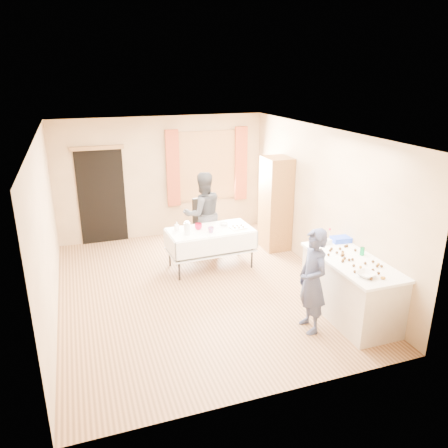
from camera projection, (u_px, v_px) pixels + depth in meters
name	position (u px, v px, depth m)	size (l,w,h in m)	color
floor	(199.00, 289.00, 7.39)	(4.50, 5.50, 0.02)	#9E7047
ceiling	(195.00, 132.00, 6.52)	(4.50, 5.50, 0.02)	white
wall_back	(162.00, 178.00, 9.41)	(4.50, 0.02, 2.60)	tan
wall_front	(270.00, 295.00, 4.49)	(4.50, 0.02, 2.60)	tan
wall_left	(45.00, 231.00, 6.25)	(0.02, 5.50, 2.60)	tan
wall_right	(321.00, 202.00, 7.65)	(0.02, 5.50, 2.60)	tan
window_frame	(207.00, 166.00, 9.62)	(1.32, 0.06, 1.52)	olive
window_pane	(207.00, 166.00, 9.61)	(1.20, 0.02, 1.40)	white
curtain_left	(173.00, 169.00, 9.33)	(0.28, 0.06, 1.65)	#A24225
curtain_right	(241.00, 164.00, 9.82)	(0.28, 0.06, 1.65)	#A24225
doorway	(102.00, 197.00, 9.08)	(0.95, 0.04, 2.00)	black
door_lintel	(97.00, 148.00, 8.72)	(1.05, 0.06, 0.08)	olive
cabinet	(276.00, 204.00, 8.80)	(0.50, 0.60, 1.89)	brown
counter	(351.00, 288.00, 6.43)	(0.80, 1.68, 0.91)	beige
party_table	(210.00, 245.00, 8.05)	(1.59, 0.87, 0.75)	black
chair	(206.00, 231.00, 9.15)	(0.52, 0.52, 1.00)	black
girl	(313.00, 281.00, 5.98)	(0.38, 0.56, 1.51)	#252B4C
woman	(203.00, 214.00, 8.55)	(0.84, 0.67, 1.66)	black
soda_can	(362.00, 251.00, 6.41)	(0.07, 0.07, 0.12)	#087B38
mixing_bowl	(366.00, 275.00, 5.75)	(0.30, 0.30, 0.06)	white
foam_block	(326.00, 242.00, 6.82)	(0.15, 0.10, 0.08)	white
blue_basket	(341.00, 239.00, 6.92)	(0.30, 0.20, 0.08)	blue
pitcher	(187.00, 229.00, 7.65)	(0.11, 0.11, 0.22)	silver
cup_red	(198.00, 226.00, 7.93)	(0.17, 0.17, 0.11)	#B6052B
cup_rainbow	(211.00, 230.00, 7.77)	(0.13, 0.13, 0.10)	red
small_bowl	(224.00, 224.00, 8.14)	(0.18, 0.18, 0.05)	white
pastry_tray	(238.00, 228.00, 7.99)	(0.28, 0.20, 0.02)	white
bottle	(177.00, 226.00, 7.88)	(0.09, 0.09, 0.16)	white
cake_balls	(354.00, 260.00, 6.21)	(0.52, 1.15, 0.04)	#3F2314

